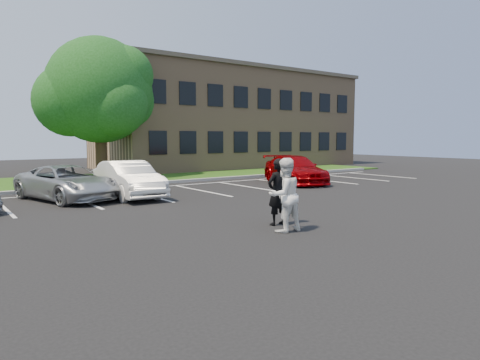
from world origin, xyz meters
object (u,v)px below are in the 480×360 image
car_silver_minivan (67,183)px  car_white_sedan (129,179)px  man_white_shirt (285,195)px  office_building (228,119)px  car_red_compact (295,170)px  tree (100,93)px  man_black_suit (277,192)px

car_silver_minivan → car_white_sedan: size_ratio=1.08×
man_white_shirt → car_silver_minivan: (-3.21, 9.63, -0.29)m
office_building → car_silver_minivan: bearing=-142.1°
car_red_compact → car_white_sedan: bearing=-161.6°
tree → man_white_shirt: size_ratio=4.38×
car_red_compact → man_black_suit: bearing=-117.4°
office_building → man_white_shirt: bearing=-121.3°
car_silver_minivan → man_black_suit: bearing=-82.9°
car_white_sedan → car_red_compact: (9.65, -0.00, -0.01)m
office_building → car_red_compact: bearing=-110.3°
tree → man_black_suit: size_ratio=4.52×
office_building → tree: 13.44m
man_black_suit → man_white_shirt: man_white_shirt is taller
man_black_suit → car_white_sedan: size_ratio=0.41×
office_building → man_black_suit: bearing=-121.4°
man_black_suit → car_red_compact: size_ratio=0.37×
man_white_shirt → man_black_suit: bearing=-115.7°
office_building → car_red_compact: office_building is taller
office_building → car_white_sedan: office_building is taller
office_building → tree: tree is taller
man_white_shirt → car_red_compact: 12.48m
car_red_compact → office_building: bearing=88.0°
man_black_suit → car_red_compact: (8.32, 8.10, -0.21)m
man_white_shirt → office_building: bearing=-118.2°
car_silver_minivan → car_red_compact: (11.97, -0.74, 0.06)m
office_building → car_white_sedan: (-14.88, -14.13, -3.38)m
man_white_shirt → car_silver_minivan: man_white_shirt is taller
office_building → man_black_suit: (-13.55, -22.23, -3.18)m
car_red_compact → man_white_shirt: bearing=-116.2°
tree → car_white_sedan: size_ratio=1.86×
tree → car_silver_minivan: tree is taller
man_white_shirt → car_silver_minivan: bearing=-68.5°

